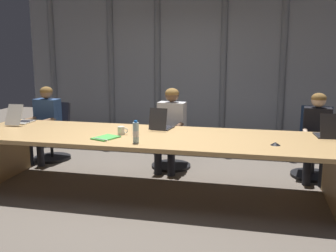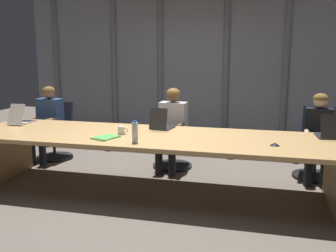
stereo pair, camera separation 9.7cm
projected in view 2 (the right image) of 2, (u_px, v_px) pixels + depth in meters
The scene contains 16 objects.
ground_plane at pixel (153, 191), 4.93m from camera, with size 12.93×12.93×0.00m, color #6B6056.
conference_table at pixel (153, 145), 4.81m from camera, with size 4.79×1.32×0.73m.
curtain_backdrop at pixel (193, 62), 7.17m from camera, with size 6.46×0.17×3.12m.
laptop_left_end at pixel (23, 119), 5.59m from camera, with size 0.25×0.49×0.30m.
laptop_left_mid at pixel (162, 125), 5.14m from camera, with size 0.29×0.40×0.30m.
laptop_center at pixel (328, 133), 4.60m from camera, with size 0.27×0.42×0.31m.
office_chair_left_end at pixel (56, 137), 6.43m from camera, with size 0.60×0.61×0.93m.
office_chair_left_mid at pixel (173, 144), 5.94m from camera, with size 0.60×0.60×0.95m.
office_chair_center at pixel (316, 151), 5.45m from camera, with size 0.60×0.61×0.99m.
person_left_end at pixel (47, 119), 6.23m from camera, with size 0.44×0.57×1.21m.
person_left_mid at pixel (172, 123), 5.73m from camera, with size 0.44×0.56×1.22m.
person_center at pixel (319, 132), 5.23m from camera, with size 0.41×0.57×1.20m.
water_bottle_primary at pixel (135, 133), 4.37m from camera, with size 0.07×0.07×0.26m.
coffee_mug_near at pixel (122, 130), 4.83m from camera, with size 0.14×0.09×0.10m.
conference_mic_left_side at pixel (275, 144), 4.25m from camera, with size 0.11×0.11×0.04m, color black.
spiral_notepad at pixel (105, 137), 4.62m from camera, with size 0.32×0.36×0.03m.
Camera 2 is at (1.33, -4.49, 1.75)m, focal length 41.21 mm.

